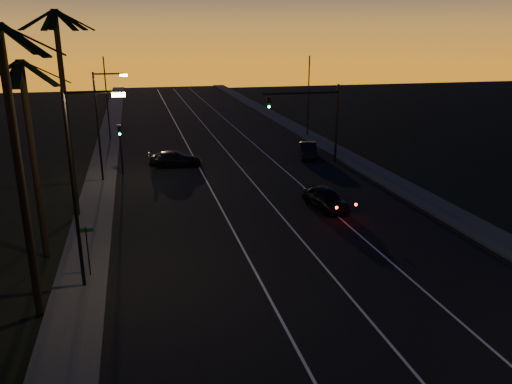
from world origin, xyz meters
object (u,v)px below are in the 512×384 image
object	(u,v)px
lead_car	(326,198)
cross_car	(175,159)
right_car	(308,150)
signal_mast	(312,110)

from	to	relation	value
lead_car	cross_car	bearing A→B (deg)	122.63
lead_car	right_car	xyz separation A→B (m)	(3.72, 14.09, 0.00)
signal_mast	right_car	xyz separation A→B (m)	(0.37, 1.89, -4.06)
signal_mast	cross_car	size ratio (longest dim) A/B	1.48
lead_car	cross_car	world-z (taller)	lead_car
right_car	cross_car	bearing A→B (deg)	-178.32
signal_mast	lead_car	bearing A→B (deg)	-105.35
right_car	cross_car	xyz separation A→B (m)	(-12.50, -0.37, -0.04)
signal_mast	right_car	bearing A→B (deg)	78.88
signal_mast	lead_car	world-z (taller)	signal_mast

